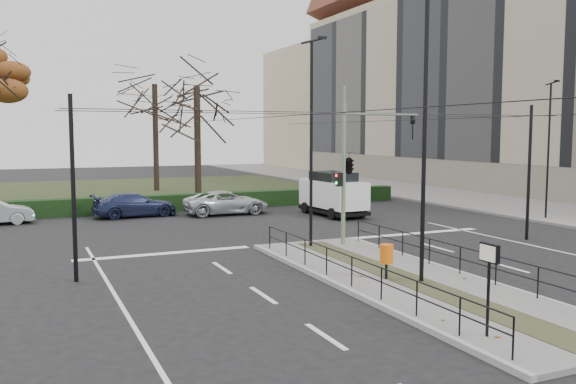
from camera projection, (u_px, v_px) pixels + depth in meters
name	position (u px, v px, depth m)	size (l,w,h in m)	color
ground	(365.00, 267.00, 21.67)	(140.00, 140.00, 0.00)	black
median_island	(406.00, 281.00, 19.39)	(4.40, 15.00, 0.14)	#64615F
sidewalk_east	(416.00, 192.00, 48.94)	(8.00, 90.00, 0.14)	#64615F
park	(91.00, 193.00, 48.39)	(38.00, 26.00, 0.10)	black
hedge	(116.00, 205.00, 36.15)	(38.00, 1.00, 1.00)	black
apartment_block	(499.00, 69.00, 53.74)	(13.09, 52.10, 21.64)	tan
median_railing	(408.00, 254.00, 19.21)	(4.14, 13.24, 0.92)	black
catenary	(344.00, 169.00, 22.82)	(20.00, 34.00, 6.00)	black
traffic_light	(351.00, 162.00, 25.33)	(3.99, 2.28, 5.88)	slate
litter_bin	(387.00, 254.00, 19.30)	(0.44, 0.44, 1.12)	black
info_panel	(489.00, 264.00, 13.75)	(0.12, 0.56, 2.15)	black
streetlamp_median_near	(425.00, 131.00, 18.61)	(0.77, 0.16, 9.24)	black
streetlamp_median_far	(312.00, 141.00, 24.58)	(0.71, 0.14, 8.48)	black
streetlamp_sidewalk	(549.00, 148.00, 33.05)	(0.62, 0.13, 7.48)	black
parked_car_third	(135.00, 205.00, 34.76)	(1.91, 4.70, 1.37)	#1E2546
parked_car_fourth	(226.00, 203.00, 35.84)	(2.29, 4.97, 1.38)	#B4B7BC
white_van	(333.00, 193.00, 35.30)	(2.40, 4.90, 2.53)	white
bare_tree_center	(155.00, 92.00, 48.96)	(7.35, 7.35, 11.41)	black
bare_tree_near	(197.00, 95.00, 39.83)	(5.92, 5.92, 10.25)	black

